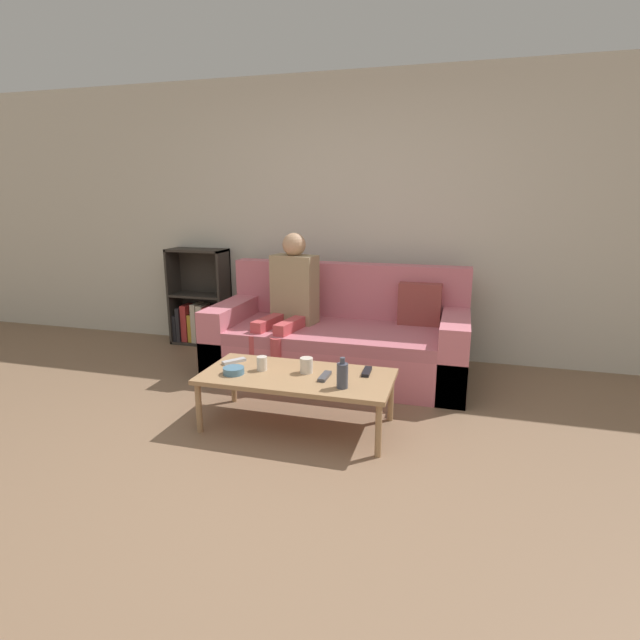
{
  "coord_description": "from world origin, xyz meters",
  "views": [
    {
      "loc": [
        0.94,
        -2.21,
        1.52
      ],
      "look_at": [
        -0.05,
        1.26,
        0.62
      ],
      "focal_mm": 28.0,
      "sensor_mm": 36.0,
      "label": 1
    }
  ],
  "objects_px": {
    "couch": "(340,340)",
    "cup_far": "(306,365)",
    "tv_remote_2": "(325,376)",
    "bottle": "(342,375)",
    "coffee_table": "(297,379)",
    "bookshelf": "(201,309)",
    "tv_remote_0": "(234,361)",
    "tv_remote_1": "(367,372)",
    "snack_bowl": "(234,371)",
    "person_adult": "(290,295)",
    "cup_near": "(262,363)"
  },
  "relations": [
    {
      "from": "tv_remote_0",
      "to": "couch",
      "type": "bearing_deg",
      "value": 100.0
    },
    {
      "from": "couch",
      "to": "coffee_table",
      "type": "xyz_separation_m",
      "value": [
        -0.03,
        -1.09,
        0.04
      ]
    },
    {
      "from": "couch",
      "to": "tv_remote_0",
      "type": "relative_size",
      "value": 13.19
    },
    {
      "from": "cup_far",
      "to": "tv_remote_1",
      "type": "height_order",
      "value": "cup_far"
    },
    {
      "from": "tv_remote_2",
      "to": "person_adult",
      "type": "bearing_deg",
      "value": 120.97
    },
    {
      "from": "tv_remote_1",
      "to": "couch",
      "type": "bearing_deg",
      "value": 111.29
    },
    {
      "from": "coffee_table",
      "to": "tv_remote_1",
      "type": "xyz_separation_m",
      "value": [
        0.44,
        0.15,
        0.04
      ]
    },
    {
      "from": "person_adult",
      "to": "snack_bowl",
      "type": "distance_m",
      "value": 1.14
    },
    {
      "from": "tv_remote_1",
      "to": "tv_remote_0",
      "type": "bearing_deg",
      "value": -179.55
    },
    {
      "from": "cup_far",
      "to": "tv_remote_2",
      "type": "relative_size",
      "value": 0.61
    },
    {
      "from": "couch",
      "to": "tv_remote_2",
      "type": "relative_size",
      "value": 12.61
    },
    {
      "from": "cup_near",
      "to": "snack_bowl",
      "type": "distance_m",
      "value": 0.2
    },
    {
      "from": "couch",
      "to": "tv_remote_0",
      "type": "bearing_deg",
      "value": -118.24
    },
    {
      "from": "couch",
      "to": "tv_remote_1",
      "type": "xyz_separation_m",
      "value": [
        0.41,
        -0.94,
        0.08
      ]
    },
    {
      "from": "couch",
      "to": "tv_remote_2",
      "type": "bearing_deg",
      "value": -81.49
    },
    {
      "from": "coffee_table",
      "to": "cup_far",
      "type": "height_order",
      "value": "cup_far"
    },
    {
      "from": "couch",
      "to": "coffee_table",
      "type": "height_order",
      "value": "couch"
    },
    {
      "from": "couch",
      "to": "cup_far",
      "type": "height_order",
      "value": "couch"
    },
    {
      "from": "couch",
      "to": "cup_far",
      "type": "bearing_deg",
      "value": -88.76
    },
    {
      "from": "bookshelf",
      "to": "coffee_table",
      "type": "distance_m",
      "value": 2.26
    },
    {
      "from": "tv_remote_0",
      "to": "snack_bowl",
      "type": "xyz_separation_m",
      "value": [
        0.1,
        -0.21,
        0.01
      ]
    },
    {
      "from": "person_adult",
      "to": "bottle",
      "type": "distance_m",
      "value": 1.38
    },
    {
      "from": "couch",
      "to": "tv_remote_1",
      "type": "distance_m",
      "value": 1.03
    },
    {
      "from": "bookshelf",
      "to": "snack_bowl",
      "type": "height_order",
      "value": "bookshelf"
    },
    {
      "from": "coffee_table",
      "to": "tv_remote_0",
      "type": "xyz_separation_m",
      "value": [
        -0.5,
        0.1,
        0.04
      ]
    },
    {
      "from": "coffee_table",
      "to": "tv_remote_1",
      "type": "relative_size",
      "value": 7.36
    },
    {
      "from": "coffee_table",
      "to": "tv_remote_2",
      "type": "bearing_deg",
      "value": -3.79
    },
    {
      "from": "couch",
      "to": "bottle",
      "type": "distance_m",
      "value": 1.29
    },
    {
      "from": "snack_bowl",
      "to": "bookshelf",
      "type": "bearing_deg",
      "value": 124.79
    },
    {
      "from": "coffee_table",
      "to": "tv_remote_2",
      "type": "relative_size",
      "value": 7.4
    },
    {
      "from": "tv_remote_1",
      "to": "tv_remote_2",
      "type": "height_order",
      "value": "same"
    },
    {
      "from": "coffee_table",
      "to": "bottle",
      "type": "bearing_deg",
      "value": -23.15
    },
    {
      "from": "bookshelf",
      "to": "tv_remote_1",
      "type": "relative_size",
      "value": 5.78
    },
    {
      "from": "bookshelf",
      "to": "tv_remote_0",
      "type": "relative_size",
      "value": 6.08
    },
    {
      "from": "couch",
      "to": "bookshelf",
      "type": "relative_size",
      "value": 2.17
    },
    {
      "from": "couch",
      "to": "bottle",
      "type": "bearing_deg",
      "value": -75.78
    },
    {
      "from": "bookshelf",
      "to": "snack_bowl",
      "type": "bearing_deg",
      "value": -55.21
    },
    {
      "from": "tv_remote_1",
      "to": "tv_remote_2",
      "type": "xyz_separation_m",
      "value": [
        -0.25,
        -0.16,
        0.0
      ]
    },
    {
      "from": "coffee_table",
      "to": "tv_remote_2",
      "type": "xyz_separation_m",
      "value": [
        0.19,
        -0.01,
        0.04
      ]
    },
    {
      "from": "coffee_table",
      "to": "snack_bowl",
      "type": "relative_size",
      "value": 9.02
    },
    {
      "from": "coffee_table",
      "to": "couch",
      "type": "bearing_deg",
      "value": 88.53
    },
    {
      "from": "cup_near",
      "to": "bottle",
      "type": "xyz_separation_m",
      "value": [
        0.6,
        -0.16,
        0.03
      ]
    },
    {
      "from": "tv_remote_2",
      "to": "bottle",
      "type": "distance_m",
      "value": 0.21
    },
    {
      "from": "couch",
      "to": "tv_remote_1",
      "type": "bearing_deg",
      "value": -66.43
    },
    {
      "from": "snack_bowl",
      "to": "coffee_table",
      "type": "bearing_deg",
      "value": 14.36
    },
    {
      "from": "person_adult",
      "to": "tv_remote_1",
      "type": "bearing_deg",
      "value": -35.97
    },
    {
      "from": "bottle",
      "to": "tv_remote_0",
      "type": "bearing_deg",
      "value": 163.48
    },
    {
      "from": "tv_remote_1",
      "to": "person_adult",
      "type": "bearing_deg",
      "value": 132.1
    },
    {
      "from": "cup_near",
      "to": "bottle",
      "type": "height_order",
      "value": "bottle"
    },
    {
      "from": "bookshelf",
      "to": "coffee_table",
      "type": "relative_size",
      "value": 0.78
    }
  ]
}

